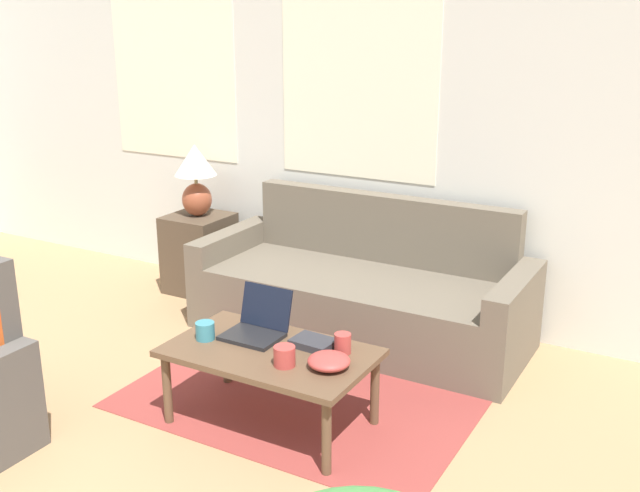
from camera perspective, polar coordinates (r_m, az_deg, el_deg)
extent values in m
cube|color=silver|center=(5.21, -3.64, 10.39)|extent=(6.99, 0.05, 2.60)
cube|color=white|center=(5.67, -11.18, 13.20)|extent=(1.10, 0.01, 1.30)
cube|color=white|center=(4.84, 2.87, 12.84)|extent=(1.10, 0.01, 1.30)
cube|color=brown|center=(4.21, 0.56, -9.84)|extent=(1.77, 1.77, 0.01)
cube|color=#665B4C|center=(4.62, 2.97, -4.60)|extent=(1.77, 0.81, 0.40)
cube|color=#665B4C|center=(4.84, 4.82, -0.90)|extent=(1.77, 0.12, 0.83)
cube|color=#665B4C|center=(5.07, -6.72, -1.81)|extent=(0.14, 0.81, 0.55)
cube|color=#665B4C|center=(4.29, 14.50, -5.86)|extent=(0.14, 0.81, 0.55)
cube|color=#4C3D2D|center=(5.44, -9.16, -0.53)|extent=(0.41, 0.41, 0.56)
ellipsoid|color=brown|center=(5.33, -9.36, 3.51)|extent=(0.21, 0.21, 0.23)
cylinder|color=tan|center=(5.30, -9.43, 5.04)|extent=(0.02, 0.02, 0.06)
cone|color=white|center=(5.27, -9.51, 6.50)|extent=(0.29, 0.29, 0.21)
cube|color=brown|center=(3.61, -3.83, -8.12)|extent=(0.98, 0.58, 0.03)
cylinder|color=brown|center=(3.77, -11.56, -10.63)|extent=(0.04, 0.04, 0.36)
cylinder|color=brown|center=(3.32, 0.50, -14.38)|extent=(0.04, 0.04, 0.36)
cylinder|color=brown|center=(4.10, -7.14, -7.99)|extent=(0.04, 0.04, 0.36)
cylinder|color=brown|center=(3.69, 4.20, -10.91)|extent=(0.04, 0.04, 0.36)
cube|color=black|center=(3.72, -5.21, -6.88)|extent=(0.28, 0.21, 0.02)
cube|color=black|center=(3.78, -4.11, -4.62)|extent=(0.28, 0.07, 0.21)
cylinder|color=#B23D38|center=(3.43, -2.72, -8.38)|extent=(0.10, 0.10, 0.09)
cylinder|color=#B23D38|center=(3.55, 1.74, -7.43)|extent=(0.08, 0.08, 0.10)
cylinder|color=teal|center=(3.73, -8.75, -6.40)|extent=(0.09, 0.09, 0.09)
ellipsoid|color=#B23D38|center=(3.41, 0.69, -8.76)|extent=(0.20, 0.20, 0.07)
cube|color=#2D2D33|center=(3.62, -0.51, -7.38)|extent=(0.21, 0.16, 0.04)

